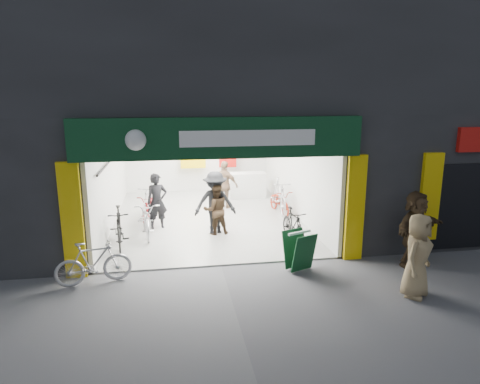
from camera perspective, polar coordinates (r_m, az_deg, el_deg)
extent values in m
plane|color=#56565B|center=(10.29, -2.51, -9.86)|extent=(60.00, 60.00, 0.00)
cube|color=#232326|center=(14.66, -1.13, 19.93)|extent=(16.00, 10.00, 4.50)
cube|color=#232326|center=(15.24, -26.07, 3.24)|extent=(5.00, 10.00, 3.50)
cube|color=#232326|center=(16.22, 16.75, 4.55)|extent=(6.00, 10.00, 3.50)
cube|color=#9E9E99|center=(14.04, -4.49, -3.45)|extent=(6.00, 8.00, 0.04)
cube|color=silver|center=(17.71, -5.74, 5.23)|extent=(6.00, 0.20, 3.20)
cube|color=silver|center=(13.75, -16.96, 2.44)|extent=(0.10, 8.00, 3.20)
cube|color=silver|center=(14.22, 7.35, 3.24)|extent=(0.10, 8.00, 3.20)
cube|color=white|center=(13.48, -4.73, 9.83)|extent=(6.00, 8.00, 0.10)
cube|color=black|center=(9.60, -2.79, 9.13)|extent=(6.00, 0.30, 0.30)
cube|color=#0B331A|center=(9.40, -2.61, 7.21)|extent=(6.40, 0.25, 0.90)
cube|color=white|center=(9.36, 1.17, 7.20)|extent=(3.00, 0.02, 0.35)
cube|color=#DCA10B|center=(9.97, -21.46, -3.62)|extent=(0.45, 0.12, 2.60)
cube|color=#DCA10B|center=(10.67, 15.07, -2.09)|extent=(0.45, 0.12, 2.60)
cube|color=#DCA10B|center=(11.55, 23.98, -0.60)|extent=(0.50, 0.12, 2.20)
cube|color=black|center=(12.41, 28.79, -1.65)|extent=(3.00, 0.06, 2.20)
cylinder|color=black|center=(13.07, -16.86, 4.14)|extent=(0.06, 5.00, 0.06)
cube|color=silver|center=(16.55, 0.95, 0.87)|extent=(1.40, 0.60, 1.00)
cube|color=white|center=(10.70, -3.47, 8.62)|extent=(1.30, 0.35, 0.04)
cube|color=white|center=(12.49, -4.34, 9.26)|extent=(1.30, 0.35, 0.04)
cube|color=white|center=(14.28, -5.00, 9.73)|extent=(1.30, 0.35, 0.04)
cube|color=white|center=(16.07, -5.51, 10.10)|extent=(1.30, 0.35, 0.04)
imported|color=silver|center=(12.52, -12.37, -3.42)|extent=(0.92, 2.03, 1.03)
imported|color=black|center=(11.74, -15.82, -4.62)|extent=(0.70, 1.83, 1.07)
imported|color=maroon|center=(14.01, -11.91, -1.98)|extent=(0.87, 1.72, 0.86)
imported|color=#A4A4A8|center=(14.24, -11.90, -1.15)|extent=(0.92, 1.98, 1.14)
imported|color=black|center=(11.84, 7.13, -4.44)|extent=(0.59, 1.58, 0.93)
imported|color=#9C210E|center=(14.51, 5.31, -1.28)|extent=(0.76, 1.64, 0.83)
imported|color=#B0B0B5|center=(14.52, 5.27, -0.58)|extent=(0.64, 1.98, 1.17)
imported|color=#ADADB2|center=(9.74, -18.96, -8.92)|extent=(1.65, 0.77, 0.96)
imported|color=black|center=(12.92, -11.00, -1.29)|extent=(0.71, 0.57, 1.70)
imported|color=#362618|center=(12.22, -3.24, -2.38)|extent=(0.80, 0.66, 1.50)
imported|color=black|center=(12.27, -3.33, -1.50)|extent=(1.20, 0.70, 1.84)
imported|color=#7F624A|center=(14.94, -2.03, 0.90)|extent=(1.05, 0.92, 1.70)
imported|color=#9A8159|center=(9.28, 22.56, -7.83)|extent=(0.99, 0.96, 1.72)
imported|color=#392A1A|center=(10.83, 22.29, -4.58)|extent=(1.73, 1.27, 1.81)
cube|color=#10401F|center=(9.87, 8.56, -8.07)|extent=(0.62, 0.41, 0.88)
cube|color=#10401F|center=(10.14, 7.20, -7.42)|extent=(0.62, 0.41, 0.88)
cube|color=white|center=(9.86, 7.95, -5.39)|extent=(0.59, 0.27, 0.05)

